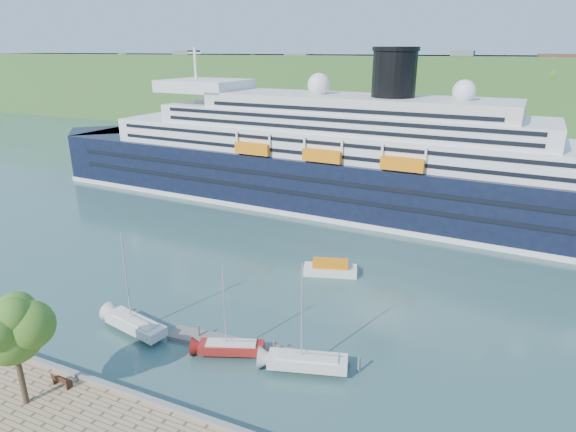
# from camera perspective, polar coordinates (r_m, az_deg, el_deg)

# --- Properties ---
(ground) EXTENTS (400.00, 400.00, 0.00)m
(ground) POSITION_cam_1_polar(r_m,az_deg,el_deg) (42.35, -18.30, -20.18)
(ground) COLOR #2B4D49
(ground) RESTS_ON ground
(far_hillside) EXTENTS (400.00, 50.00, 24.00)m
(far_hillside) POSITION_cam_1_polar(r_m,az_deg,el_deg) (170.40, 16.23, 13.72)
(far_hillside) COLOR #3C6227
(far_hillside) RESTS_ON ground
(quay_coping) EXTENTS (220.00, 0.50, 0.30)m
(quay_coping) POSITION_cam_1_polar(r_m,az_deg,el_deg) (41.53, -18.67, -19.09)
(quay_coping) COLOR slate
(quay_coping) RESTS_ON promenade
(cruise_ship) EXTENTS (119.16, 23.33, 26.60)m
(cruise_ship) POSITION_cam_1_polar(r_m,az_deg,el_deg) (83.02, 3.57, 10.25)
(cruise_ship) COLOR black
(cruise_ship) RESTS_ON ground
(park_bench) EXTENTS (1.80, 0.78, 1.14)m
(park_bench) POSITION_cam_1_polar(r_m,az_deg,el_deg) (43.78, -25.20, -17.14)
(park_bench) COLOR #4F2A16
(park_bench) RESTS_ON promenade
(promenade_tree) EXTENTS (5.89, 5.89, 9.75)m
(promenade_tree) POSITION_cam_1_polar(r_m,az_deg,el_deg) (40.95, -29.66, -13.37)
(promenade_tree) COLOR #315A17
(promenade_tree) RESTS_ON promenade
(floating_pontoon) EXTENTS (17.40, 3.58, 0.38)m
(floating_pontoon) POSITION_cam_1_polar(r_m,az_deg,el_deg) (45.80, -3.97, -15.45)
(floating_pontoon) COLOR slate
(floating_pontoon) RESTS_ON ground
(sailboat_white_near) EXTENTS (7.94, 3.61, 9.91)m
(sailboat_white_near) POSITION_cam_1_polar(r_m,az_deg,el_deg) (47.99, -18.12, -8.10)
(sailboat_white_near) COLOR silver
(sailboat_white_near) RESTS_ON ground
(sailboat_red) EXTENTS (6.64, 4.00, 8.31)m
(sailboat_red) POSITION_cam_1_polar(r_m,az_deg,el_deg) (43.25, -6.90, -11.60)
(sailboat_red) COLOR maroon
(sailboat_red) RESTS_ON ground
(sailboat_white_far) EXTENTS (7.79, 4.06, 9.70)m
(sailboat_white_far) POSITION_cam_1_polar(r_m,az_deg,el_deg) (40.69, 2.39, -12.47)
(sailboat_white_far) COLOR silver
(sailboat_white_far) RESTS_ON ground
(tender_launch) EXTENTS (6.91, 4.02, 1.81)m
(tender_launch) POSITION_cam_1_polar(r_m,az_deg,el_deg) (59.36, 5.03, -6.09)
(tender_launch) COLOR orange
(tender_launch) RESTS_ON ground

